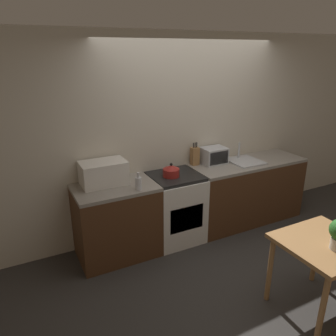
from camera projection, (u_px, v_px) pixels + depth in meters
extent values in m
plane|color=#33302D|center=(236.00, 264.00, 3.84)|extent=(16.00, 16.00, 0.00)
cube|color=beige|center=(188.00, 135.00, 4.39)|extent=(10.00, 0.06, 2.60)
cube|color=#4C2D19|center=(117.00, 222.00, 3.91)|extent=(0.95, 0.62, 0.86)
cube|color=gray|center=(115.00, 188.00, 3.76)|extent=(0.95, 0.62, 0.04)
cube|color=#4C2D19|center=(245.00, 192.00, 4.74)|extent=(1.68, 0.62, 0.86)
cube|color=gray|center=(248.00, 163.00, 4.59)|extent=(1.68, 0.62, 0.04)
cube|color=silver|center=(175.00, 209.00, 4.25)|extent=(0.64, 0.62, 0.86)
cube|color=black|center=(175.00, 176.00, 4.10)|extent=(0.61, 0.57, 0.04)
cube|color=black|center=(187.00, 219.00, 3.99)|extent=(0.46, 0.02, 0.32)
cylinder|color=maroon|center=(171.00, 173.00, 4.03)|extent=(0.20, 0.20, 0.10)
cone|color=maroon|center=(171.00, 167.00, 4.00)|extent=(0.19, 0.19, 0.05)
sphere|color=black|center=(171.00, 164.00, 3.99)|extent=(0.04, 0.04, 0.04)
cube|color=silver|center=(103.00, 173.00, 3.77)|extent=(0.52, 0.33, 0.27)
cube|color=black|center=(108.00, 177.00, 3.64)|extent=(0.46, 0.01, 0.22)
cylinder|color=silver|center=(138.00, 184.00, 3.63)|extent=(0.07, 0.07, 0.15)
cylinder|color=silver|center=(138.00, 175.00, 3.60)|extent=(0.03, 0.03, 0.06)
cube|color=#9E7042|center=(195.00, 156.00, 4.42)|extent=(0.10, 0.09, 0.24)
cylinder|color=black|center=(193.00, 145.00, 4.35)|extent=(0.01, 0.01, 0.07)
cylinder|color=black|center=(195.00, 145.00, 4.36)|extent=(0.01, 0.01, 0.07)
cylinder|color=black|center=(197.00, 145.00, 4.37)|extent=(0.01, 0.01, 0.07)
cube|color=silver|center=(214.00, 155.00, 4.48)|extent=(0.33, 0.25, 0.22)
cube|color=black|center=(219.00, 158.00, 4.38)|extent=(0.29, 0.01, 0.18)
cube|color=silver|center=(245.00, 161.00, 4.56)|extent=(0.42, 0.44, 0.02)
cylinder|color=silver|center=(239.00, 150.00, 4.65)|extent=(0.03, 0.03, 0.22)
cube|color=#9E7042|center=(325.00, 244.00, 2.96)|extent=(0.77, 0.72, 0.04)
cylinder|color=#9E7042|center=(322.00, 311.00, 2.69)|extent=(0.05, 0.05, 0.70)
cylinder|color=#9E7042|center=(270.00, 270.00, 3.19)|extent=(0.05, 0.05, 0.70)
cylinder|color=#9E7042|center=(316.00, 252.00, 3.47)|extent=(0.05, 0.05, 0.70)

